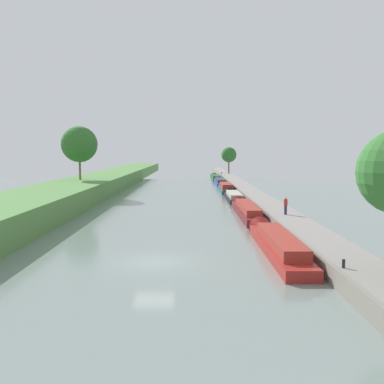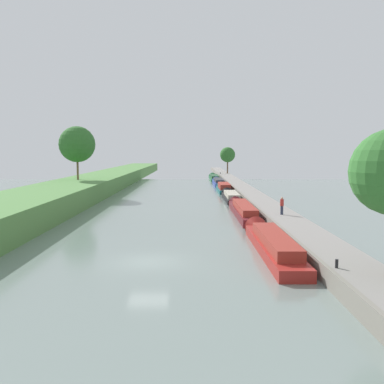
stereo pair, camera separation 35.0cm
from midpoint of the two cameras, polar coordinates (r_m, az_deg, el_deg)
name	(u,v)px [view 1 (the left image)]	position (r m, az deg, el deg)	size (l,w,h in m)	color
ground_plane	(153,262)	(27.59, -5.49, -9.13)	(160.00, 160.00, 0.00)	slate
right_towpath	(334,254)	(28.71, 17.85, -7.77)	(3.03, 260.00, 0.99)	gray
stone_quay	(308,253)	(28.25, 14.65, -7.85)	(0.25, 260.00, 1.04)	gray
narrowboat_red	(276,243)	(30.74, 10.66, -6.57)	(1.98, 15.02, 2.01)	maroon
narrowboat_maroon	(245,210)	(47.01, 6.86, -2.36)	(1.82, 15.93, 1.89)	maroon
narrowboat_black	(233,196)	(62.21, 5.22, -0.56)	(1.98, 12.71, 1.88)	black
narrowboat_teal	(225,188)	(74.74, 4.24, 0.54)	(2.11, 11.77, 2.19)	#195B60
narrowboat_blue	(219,182)	(89.12, 3.51, 1.32)	(1.93, 14.28, 1.89)	#283D93
narrowboat_green	(215,178)	(105.72, 2.94, 1.92)	(2.10, 16.47, 1.99)	#1E6033
tree_rightbank_midnear	(228,155)	(115.15, 4.73, 4.91)	(4.01, 4.01, 6.96)	brown
tree_leftbank_downstream	(79,144)	(69.10, -14.85, 6.10)	(5.54, 5.54, 8.25)	brown
person_walking	(285,205)	(41.30, 11.93, -1.73)	(0.34, 0.34, 1.66)	#282D42
mooring_bollard_near	(343,264)	(23.50, 18.88, -8.92)	(0.16, 0.16, 0.45)	black
mooring_bollard_far	(221,173)	(113.01, 3.75, 2.52)	(0.16, 0.16, 0.45)	black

